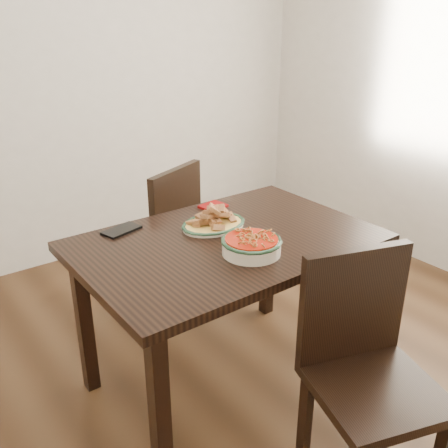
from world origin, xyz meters
TOP-DOWN VIEW (x-y plane):
  - floor at (0.00, 0.00)m, footprint 3.50×3.50m
  - wall_back at (0.00, 1.75)m, footprint 3.50×0.10m
  - dining_table at (-0.13, 0.02)m, footprint 1.26×0.84m
  - chair_far at (-0.05, 0.73)m, footprint 0.55×0.55m
  - chair_near at (-0.03, -0.67)m, footprint 0.53×0.53m
  - fish_plate at (-0.10, 0.16)m, footprint 0.30×0.23m
  - noodle_bowl at (-0.14, -0.15)m, footprint 0.25×0.25m
  - smartphone at (-0.46, 0.36)m, footprint 0.18×0.13m
  - napkin at (0.04, 0.36)m, footprint 0.14×0.12m

SIDE VIEW (x-z plane):
  - floor at x=0.00m, z-range 0.00..0.00m
  - chair_far at x=-0.05m, z-range 0.05..0.94m
  - chair_near at x=-0.03m, z-range 0.05..0.94m
  - dining_table at x=-0.13m, z-range 0.28..1.03m
  - smartphone at x=-0.46m, z-range 0.75..0.76m
  - napkin at x=0.04m, z-range 0.75..0.76m
  - noodle_bowl at x=-0.14m, z-range 0.75..0.84m
  - fish_plate at x=-0.10m, z-range 0.74..0.85m
  - wall_back at x=0.00m, z-range 0.00..2.60m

